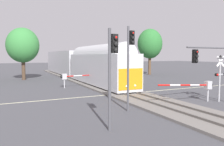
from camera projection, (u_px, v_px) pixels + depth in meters
The scene contains 13 objects.
ground_plane at pixel (124, 94), 23.38m from camera, with size 220.00×220.00×0.00m, color #47474C.
road_centre_stripe at pixel (124, 94), 23.38m from camera, with size 44.00×0.20×0.01m.
railway_track at pixel (124, 93), 23.38m from camera, with size 4.40×80.00×0.32m.
commuter_train at pixel (78, 63), 37.94m from camera, with size 3.04×38.68×5.16m.
crossing_gate_near at pixel (202, 86), 19.02m from camera, with size 6.01×0.40×1.83m.
crossing_signal_mast at pixel (220, 73), 19.10m from camera, with size 1.36×0.44×4.11m.
crossing_gate_far at pixel (70, 77), 27.57m from camera, with size 6.43×0.40×1.80m.
traffic_signal_far_side at pixel (124, 60), 33.89m from camera, with size 0.53×0.38×5.12m.
traffic_signal_median at pixel (130, 55), 15.69m from camera, with size 0.53×0.38×6.11m.
traffic_signal_near_right at pixel (222, 60), 17.44m from camera, with size 5.85×0.38×4.89m.
traffic_signal_near_left at pixel (112, 63), 11.58m from camera, with size 0.53×0.38×5.47m.
maple_right_background at pixel (150, 44), 46.43m from camera, with size 5.21×5.21×9.68m.
oak_behind_train at pixel (23, 45), 36.29m from camera, with size 5.26×5.26×8.63m.
Camera 1 is at (-11.24, -20.27, 4.04)m, focal length 35.23 mm.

